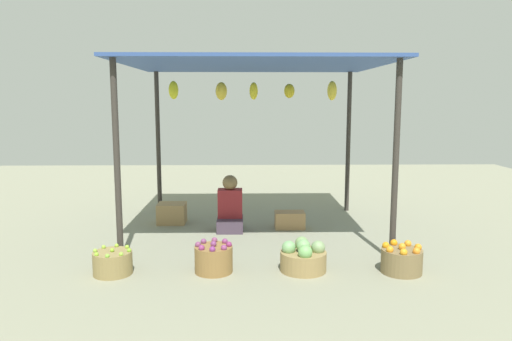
% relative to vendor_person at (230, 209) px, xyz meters
% --- Properties ---
extents(ground_plane, '(14.00, 14.00, 0.00)m').
position_rel_vendor_person_xyz_m(ground_plane, '(0.35, -0.07, -0.30)').
color(ground_plane, gray).
extents(market_stall_structure, '(3.39, 2.81, 2.30)m').
position_rel_vendor_person_xyz_m(market_stall_structure, '(0.35, -0.05, 1.86)').
color(market_stall_structure, '#38332D').
rests_on(market_stall_structure, ground).
extents(vendor_person, '(0.36, 0.44, 0.78)m').
position_rel_vendor_person_xyz_m(vendor_person, '(0.00, 0.00, 0.00)').
color(vendor_person, '#463848').
rests_on(vendor_person, ground).
extents(basket_limes, '(0.41, 0.41, 0.28)m').
position_rel_vendor_person_xyz_m(basket_limes, '(-1.18, -1.72, -0.17)').
color(basket_limes, olive).
rests_on(basket_limes, ground).
extents(basket_purple_onions, '(0.40, 0.40, 0.34)m').
position_rel_vendor_person_xyz_m(basket_purple_onions, '(-0.12, -1.68, -0.15)').
color(basket_purple_onions, olive).
rests_on(basket_purple_onions, ground).
extents(basket_cabbages, '(0.49, 0.49, 0.34)m').
position_rel_vendor_person_xyz_m(basket_cabbages, '(0.84, -1.66, -0.16)').
color(basket_cabbages, '#987D4C').
rests_on(basket_cabbages, ground).
extents(basket_oranges, '(0.43, 0.43, 0.32)m').
position_rel_vendor_person_xyz_m(basket_oranges, '(1.87, -1.74, -0.16)').
color(basket_oranges, olive).
rests_on(basket_oranges, ground).
extents(wooden_crate_near_vendor, '(0.42, 0.26, 0.24)m').
position_rel_vendor_person_xyz_m(wooden_crate_near_vendor, '(0.85, 0.08, -0.18)').
color(wooden_crate_near_vendor, '#A37E52').
rests_on(wooden_crate_near_vendor, ground).
extents(wooden_crate_stacked_rear, '(0.41, 0.35, 0.30)m').
position_rel_vendor_person_xyz_m(wooden_crate_stacked_rear, '(-0.88, 0.41, -0.15)').
color(wooden_crate_stacked_rear, '#9F8052').
rests_on(wooden_crate_stacked_rear, ground).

